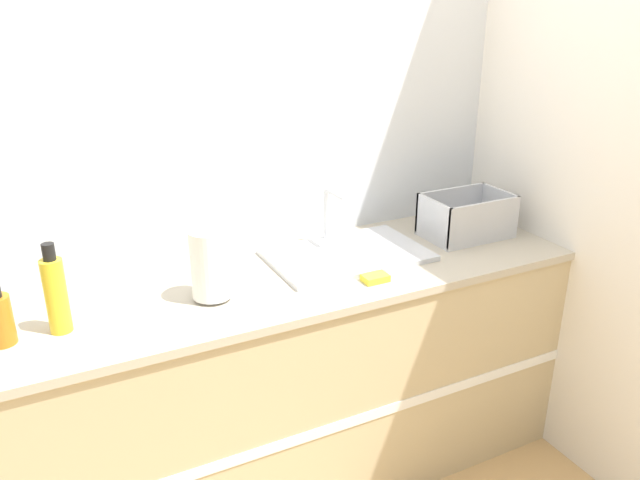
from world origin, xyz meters
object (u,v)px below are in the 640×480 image
(sink, at_px, (346,253))
(bottle_yellow, at_px, (56,293))
(paper_towel_roll, at_px, (210,264))
(dish_rack, at_px, (466,220))

(sink, xyz_separation_m, bottle_yellow, (-1.02, -0.11, 0.11))
(paper_towel_roll, height_order, dish_rack, paper_towel_roll)
(sink, bearing_deg, dish_rack, -3.06)
(dish_rack, bearing_deg, paper_towel_roll, -175.96)
(dish_rack, bearing_deg, bottle_yellow, -177.09)
(sink, height_order, dish_rack, sink)
(sink, xyz_separation_m, dish_rack, (0.54, -0.03, 0.05))
(dish_rack, distance_m, bottle_yellow, 1.57)
(sink, relative_size, dish_rack, 1.70)
(dish_rack, xyz_separation_m, bottle_yellow, (-1.56, -0.08, 0.05))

